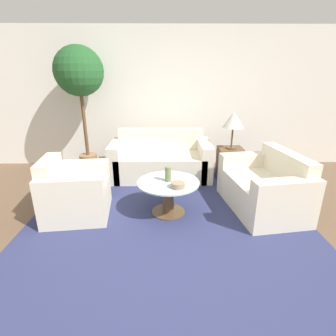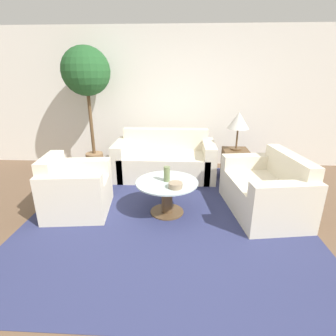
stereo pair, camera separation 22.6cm
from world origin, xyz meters
The scene contains 12 objects.
ground_plane centered at (0.00, 0.00, 0.00)m, with size 14.00×14.00×0.00m, color brown.
wall_back centered at (0.00, 2.85, 1.30)m, with size 10.00×0.06×2.60m.
rug centered at (0.01, 0.75, 0.00)m, with size 3.56×3.59×0.01m.
sofa_main centered at (-0.10, 2.12, 0.28)m, with size 1.75×0.86×0.81m.
armchair centered at (-1.24, 0.73, 0.29)m, with size 0.87×0.89×0.78m.
loveseat centered at (1.36, 0.87, 0.28)m, with size 0.99×1.37×0.80m.
coffee_table centered at (0.01, 0.75, 0.29)m, with size 0.82×0.82×0.45m.
side_table centered at (1.13, 2.00, 0.27)m, with size 0.42×0.42×0.54m.
table_lamp centered at (1.13, 2.00, 1.03)m, with size 0.36×0.36×0.63m.
potted_plant centered at (-1.47, 2.31, 1.71)m, with size 0.83×0.83×2.22m.
vase centered at (0.01, 0.77, 0.55)m, with size 0.08×0.08×0.20m.
bowl centered at (0.13, 0.56, 0.49)m, with size 0.17×0.17×0.07m.
Camera 2 is at (0.19, -2.38, 1.79)m, focal length 28.00 mm.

